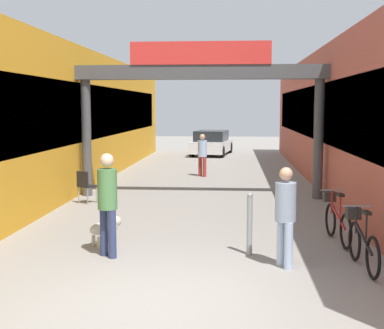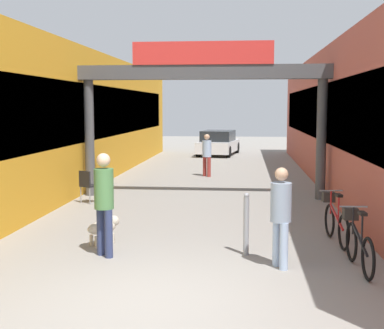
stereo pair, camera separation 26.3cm
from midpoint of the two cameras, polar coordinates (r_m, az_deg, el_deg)
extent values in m
plane|color=gray|center=(7.55, -2.93, -14.14)|extent=(80.00, 80.00, 0.00)
cube|color=gold|center=(19.03, -13.31, 4.81)|extent=(3.00, 26.00, 4.43)
cube|color=black|center=(18.60, -8.99, 5.55)|extent=(0.04, 23.40, 1.77)
cube|color=#B25142|center=(18.45, 18.33, 4.62)|extent=(3.00, 26.00, 4.43)
cube|color=black|center=(18.18, 13.78, 5.44)|extent=(0.04, 23.40, 1.77)
cylinder|color=#4C4C4F|center=(15.98, -10.43, 2.77)|extent=(0.28, 0.28, 3.39)
cylinder|color=#4C4C4F|center=(15.52, 14.11, 2.59)|extent=(0.28, 0.28, 3.39)
cube|color=#4C4C4F|center=(15.39, 1.68, 9.82)|extent=(7.40, 0.44, 0.40)
cube|color=red|center=(15.24, 1.64, 11.82)|extent=(3.96, 0.10, 0.64)
cylinder|color=navy|center=(9.64, -8.94, -7.06)|extent=(0.20, 0.20, 0.85)
cylinder|color=navy|center=(9.45, -8.09, -7.32)|extent=(0.20, 0.20, 0.85)
cylinder|color=#4C7F47|center=(9.39, -8.59, -2.58)|extent=(0.48, 0.48, 0.70)
sphere|color=beige|center=(9.33, -8.64, 0.47)|extent=(0.34, 0.34, 0.24)
cylinder|color=#A5BFE0|center=(9.04, 9.86, -8.24)|extent=(0.19, 0.19, 0.77)
cylinder|color=#A5BFE0|center=(8.84, 10.62, -8.59)|extent=(0.19, 0.19, 0.77)
cylinder|color=#8C9EB2|center=(8.79, 10.32, -3.98)|extent=(0.45, 0.45, 0.64)
sphere|color=tan|center=(8.72, 10.38, -1.02)|extent=(0.29, 0.29, 0.22)
cylinder|color=#99332D|center=(20.03, 2.19, -0.26)|extent=(0.20, 0.20, 0.74)
cylinder|color=#99332D|center=(20.21, 1.74, -0.20)|extent=(0.20, 0.20, 0.74)
cylinder|color=#A5BFE0|center=(20.06, 1.97, 1.70)|extent=(0.48, 0.48, 0.61)
sphere|color=tan|center=(20.03, 1.98, 2.96)|extent=(0.30, 0.30, 0.21)
ellipsoid|color=beige|center=(10.38, -8.87, -6.66)|extent=(0.61, 0.66, 0.25)
sphere|color=beige|center=(10.52, -7.62, -5.98)|extent=(0.30, 0.30, 0.21)
sphere|color=white|center=(10.49, -8.03, -6.58)|extent=(0.21, 0.21, 0.15)
cylinder|color=beige|center=(10.61, -8.28, -7.63)|extent=(0.10, 0.10, 0.20)
cylinder|color=beige|center=(10.48, -7.74, -7.80)|extent=(0.10, 0.10, 0.20)
cylinder|color=beige|center=(10.40, -9.96, -7.94)|extent=(0.10, 0.10, 0.20)
cylinder|color=beige|center=(10.26, -9.44, -8.12)|extent=(0.10, 0.10, 0.20)
torus|color=black|center=(9.60, 17.41, -7.89)|extent=(0.08, 0.67, 0.67)
torus|color=black|center=(8.65, 19.11, -9.50)|extent=(0.08, 0.67, 0.67)
cube|color=black|center=(9.08, 18.25, -7.55)|extent=(0.08, 0.94, 0.34)
cylinder|color=black|center=(8.92, 18.51, -6.36)|extent=(0.03, 0.03, 0.42)
cube|color=black|center=(8.87, 18.55, -4.97)|extent=(0.11, 0.22, 0.05)
cylinder|color=black|center=(9.46, 17.57, -5.74)|extent=(0.03, 0.03, 0.46)
cylinder|color=gray|center=(9.41, 17.62, -4.31)|extent=(0.46, 0.05, 0.03)
cube|color=#332D28|center=(9.63, 17.29, -5.03)|extent=(0.25, 0.21, 0.20)
torus|color=black|center=(11.22, 15.12, -5.79)|extent=(0.11, 0.67, 0.67)
torus|color=black|center=(10.26, 16.59, -6.95)|extent=(0.11, 0.67, 0.67)
cube|color=red|center=(10.70, 15.85, -5.40)|extent=(0.13, 0.94, 0.34)
cylinder|color=red|center=(10.55, 16.06, -4.36)|extent=(0.03, 0.03, 0.42)
cube|color=black|center=(10.51, 16.10, -3.18)|extent=(0.12, 0.23, 0.05)
cylinder|color=red|center=(11.09, 15.25, -3.93)|extent=(0.03, 0.03, 0.46)
cylinder|color=gray|center=(11.05, 15.29, -2.70)|extent=(0.46, 0.07, 0.03)
cube|color=#332D28|center=(11.27, 15.00, -3.35)|extent=(0.26, 0.22, 0.20)
cylinder|color=gray|center=(9.57, 6.59, -6.55)|extent=(0.10, 0.10, 1.04)
sphere|color=gray|center=(9.46, 6.63, -3.30)|extent=(0.10, 0.10, 0.10)
cylinder|color=gray|center=(15.13, -10.36, -3.02)|extent=(0.04, 0.04, 0.45)
cylinder|color=gray|center=(14.89, -9.43, -3.15)|extent=(0.04, 0.04, 0.45)
cylinder|color=gray|center=(14.89, -11.28, -3.19)|extent=(0.04, 0.04, 0.45)
cylinder|color=gray|center=(14.65, -10.35, -3.32)|extent=(0.04, 0.04, 0.45)
cube|color=black|center=(14.85, -10.37, -2.24)|extent=(0.54, 0.54, 0.04)
cube|color=black|center=(14.70, -10.88, -1.47)|extent=(0.37, 0.23, 0.40)
cube|color=silver|center=(29.14, 3.10, 1.98)|extent=(2.27, 4.20, 0.60)
cube|color=#1E2328|center=(28.96, 3.06, 3.09)|extent=(1.86, 2.39, 0.55)
cylinder|color=black|center=(30.72, 2.13, 1.86)|extent=(0.28, 0.62, 0.60)
cylinder|color=black|center=(30.45, 5.07, 1.80)|extent=(0.28, 0.62, 0.60)
cylinder|color=black|center=(27.89, 0.96, 1.43)|extent=(0.28, 0.62, 0.60)
cylinder|color=black|center=(27.60, 4.19, 1.36)|extent=(0.28, 0.62, 0.60)
camera|label=1|loc=(0.13, -89.39, 0.07)|focal=50.00mm
camera|label=2|loc=(0.13, 90.61, -0.07)|focal=50.00mm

